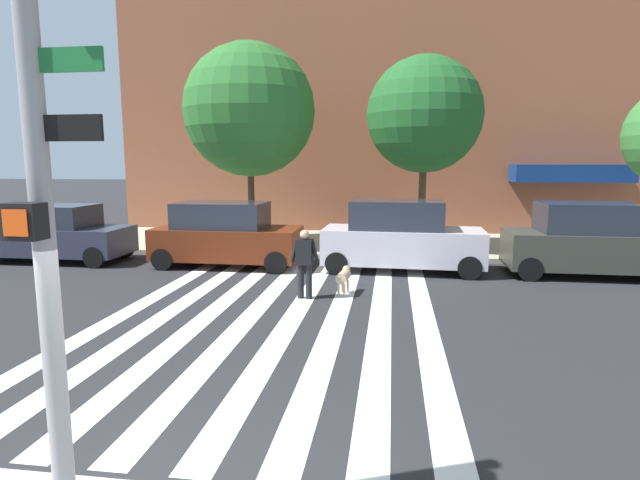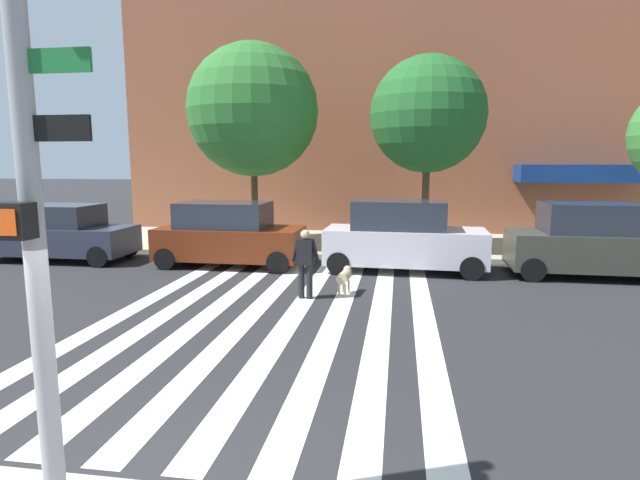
% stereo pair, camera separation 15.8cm
% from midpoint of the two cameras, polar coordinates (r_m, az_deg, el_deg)
% --- Properties ---
extents(ground_plane, '(160.00, 160.00, 0.00)m').
position_cam_midpoint_polar(ground_plane, '(11.09, -4.63, -8.06)').
color(ground_plane, '#232326').
extents(sidewalk_far, '(80.00, 6.00, 0.15)m').
position_cam_midpoint_polar(sidewalk_far, '(19.90, 1.12, -0.32)').
color(sidewalk_far, '#A2A189').
rests_on(sidewalk_far, ground_plane).
extents(crosswalk_stripes, '(6.75, 11.70, 0.01)m').
position_cam_midpoint_polar(crosswalk_stripes, '(11.13, -5.42, -8.00)').
color(crosswalk_stripes, silver).
rests_on(crosswalk_stripes, ground_plane).
extents(apartment_block, '(36.99, 17.60, 22.26)m').
position_cam_midpoint_polar(apartment_block, '(32.19, 20.15, 22.45)').
color(apartment_block, brown).
rests_on(apartment_block, ground_plane).
extents(traffic_light_pole, '(0.74, 0.46, 5.80)m').
position_cam_midpoint_polar(traffic_light_pole, '(4.58, -30.55, 11.64)').
color(traffic_light_pole, gray).
rests_on(traffic_light_pole, sidewalk_near).
extents(parked_car_near_curb, '(4.87, 2.04, 1.83)m').
position_cam_midpoint_polar(parked_car_near_curb, '(18.75, -28.05, 0.67)').
color(parked_car_near_curb, '#2D2F40').
rests_on(parked_car_near_curb, ground_plane).
extents(parked_car_behind_first, '(4.44, 2.04, 1.98)m').
position_cam_midpoint_polar(parked_car_behind_first, '(16.01, -10.74, 0.55)').
color(parked_car_behind_first, '#5E230F').
rests_on(parked_car_behind_first, ground_plane).
extents(parked_car_third_in_line, '(4.70, 2.03, 2.09)m').
position_cam_midpoint_polar(parked_car_third_in_line, '(15.16, 8.73, 0.29)').
color(parked_car_third_in_line, silver).
rests_on(parked_car_third_in_line, ground_plane).
extents(parked_car_fourth_in_line, '(4.65, 2.00, 2.07)m').
position_cam_midpoint_polar(parked_car_fourth_in_line, '(16.12, 27.73, -0.17)').
color(parked_car_fourth_in_line, '#373830').
rests_on(parked_car_fourth_in_line, ground_plane).
extents(street_tree_nearest, '(4.72, 4.72, 7.24)m').
position_cam_midpoint_polar(street_tree_nearest, '(19.01, -8.13, 14.14)').
color(street_tree_nearest, '#4C3823').
rests_on(street_tree_nearest, sidewalk_far).
extents(street_tree_middle, '(3.95, 3.95, 6.62)m').
position_cam_midpoint_polar(street_tree_middle, '(18.21, 11.36, 13.54)').
color(street_tree_middle, '#4C3823').
rests_on(street_tree_middle, sidewalk_far).
extents(pedestrian_dog_walker, '(0.71, 0.28, 1.64)m').
position_cam_midpoint_polar(pedestrian_dog_walker, '(11.94, -2.10, -2.25)').
color(pedestrian_dog_walker, black).
rests_on(pedestrian_dog_walker, ground_plane).
extents(dog_on_leash, '(0.33, 0.98, 0.65)m').
position_cam_midpoint_polar(dog_on_leash, '(12.43, 2.31, -4.09)').
color(dog_on_leash, tan).
rests_on(dog_on_leash, ground_plane).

